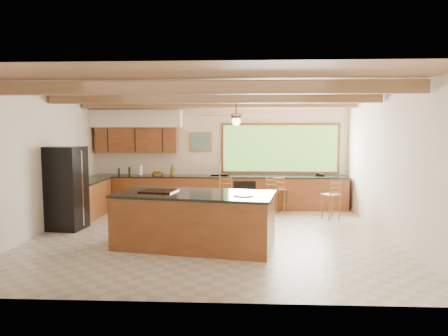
{
  "coord_description": "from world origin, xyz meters",
  "views": [
    {
      "loc": [
        0.63,
        -8.09,
        2.16
      ],
      "look_at": [
        0.22,
        0.8,
        1.33
      ],
      "focal_mm": 32.0,
      "sensor_mm": 36.0,
      "label": 1
    }
  ],
  "objects": [
    {
      "name": "bar_stool_d",
      "position": [
        2.8,
        1.55,
        0.6
      ],
      "size": [
        0.48,
        0.48,
        1.01
      ],
      "rotation": [
        0.0,
        0.0,
        0.41
      ],
      "color": "brown",
      "rests_on": "ground"
    },
    {
      "name": "bar_stool_c",
      "position": [
        1.45,
        2.32,
        0.57
      ],
      "size": [
        0.45,
        0.45,
        0.96
      ],
      "rotation": [
        0.0,
        0.0,
        -0.39
      ],
      "color": "brown",
      "rests_on": "ground"
    },
    {
      "name": "island",
      "position": [
        -0.25,
        -0.78,
        0.51
      ],
      "size": [
        3.1,
        1.85,
        1.03
      ],
      "rotation": [
        0.0,
        0.0,
        -0.17
      ],
      "color": "brown",
      "rests_on": "ground"
    },
    {
      "name": "bar_stool_a",
      "position": [
        0.28,
        1.63,
        0.65
      ],
      "size": [
        0.51,
        0.51,
        1.09
      ],
      "rotation": [
        0.0,
        0.0,
        -0.39
      ],
      "color": "brown",
      "rests_on": "ground"
    },
    {
      "name": "counter_run",
      "position": [
        -0.82,
        2.52,
        0.46
      ],
      "size": [
        7.12,
        3.1,
        1.24
      ],
      "color": "brown",
      "rests_on": "ground"
    },
    {
      "name": "refrigerator",
      "position": [
        -3.22,
        0.4,
        0.91
      ],
      "size": [
        0.78,
        0.76,
        1.82
      ],
      "rotation": [
        0.0,
        0.0,
        -0.1
      ],
      "color": "black",
      "rests_on": "ground"
    },
    {
      "name": "ground",
      "position": [
        0.0,
        0.0,
        0.0
      ],
      "size": [
        7.2,
        7.2,
        0.0
      ],
      "primitive_type": "plane",
      "color": "beige",
      "rests_on": "ground"
    },
    {
      "name": "room_shell",
      "position": [
        -0.17,
        0.65,
        2.21
      ],
      "size": [
        7.27,
        6.54,
        3.02
      ],
      "color": "silver",
      "rests_on": "ground"
    },
    {
      "name": "bar_stool_b",
      "position": [
        1.66,
        2.4,
        0.61
      ],
      "size": [
        0.48,
        0.48,
        1.03
      ],
      "rotation": [
        0.0,
        0.0,
        -0.4
      ],
      "color": "brown",
      "rests_on": "ground"
    }
  ]
}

